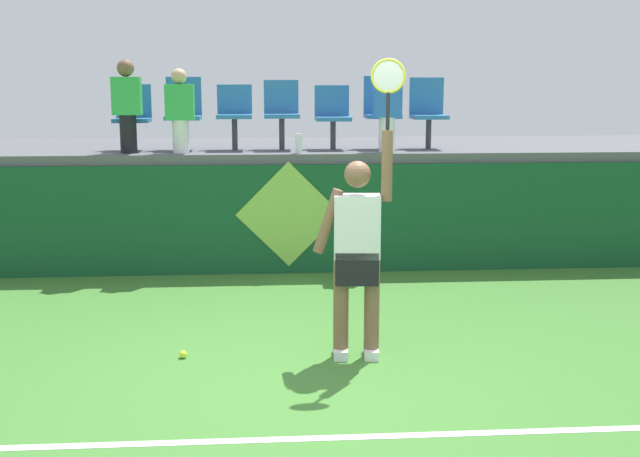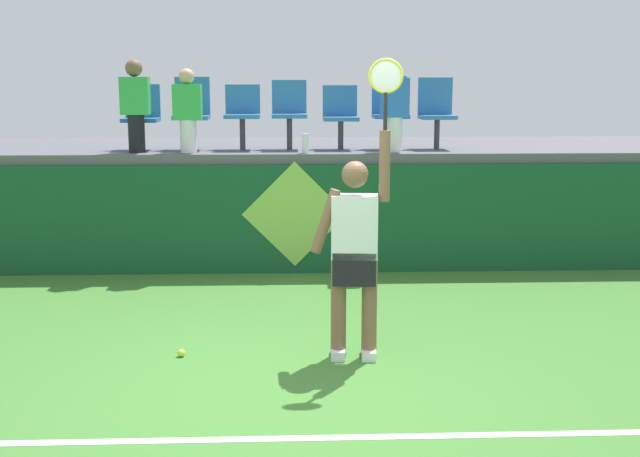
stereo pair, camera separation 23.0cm
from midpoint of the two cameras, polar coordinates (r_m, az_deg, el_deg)
name	(u,v)px [view 2 (the right image)]	position (r m, az deg, el deg)	size (l,w,h in m)	color
ground_plane	(293,386)	(6.33, -0.84, -11.09)	(40.00, 40.00, 0.00)	#3D752D
court_back_wall	(291,218)	(9.77, -1.41, 0.73)	(13.99, 0.20, 1.32)	#144C28
spectator_platform	(290,149)	(11.01, -1.54, 5.64)	(13.99, 2.78, 0.12)	#56565B
court_baseline_stripe	(294,438)	(5.49, -0.59, -14.62)	(12.59, 0.08, 0.01)	white
tennis_player	(355,248)	(6.70, 3.48, -1.42)	(0.75, 0.29, 2.50)	white
tennis_ball	(181,353)	(7.02, -8.85, -8.69)	(0.07, 0.07, 0.07)	#D1E533
water_bottle	(305,143)	(9.75, -0.36, 6.04)	(0.08, 0.08, 0.24)	white
stadium_chair_0	(142,114)	(10.44, -11.88, 7.95)	(0.44, 0.42, 0.82)	#38383D
stadium_chair_1	(192,110)	(10.36, -8.42, 8.31)	(0.44, 0.42, 0.91)	#38383D
stadium_chair_2	(242,112)	(10.30, -4.86, 8.22)	(0.44, 0.42, 0.81)	#38383D
stadium_chair_3	(289,110)	(10.30, -1.54, 8.38)	(0.44, 0.42, 0.87)	#38383D
stadium_chair_4	(340,113)	(10.33, 2.10, 8.14)	(0.44, 0.42, 0.80)	#38383D
stadium_chair_5	(390,109)	(10.40, 5.61, 8.43)	(0.44, 0.42, 0.92)	#38383D
stadium_chair_6	(436,110)	(10.50, 8.86, 8.31)	(0.44, 0.42, 0.90)	#38383D
spectator_0	(188,110)	(9.92, -8.69, 8.32)	(0.34, 0.20, 1.01)	white
spectator_1	(395,107)	(9.96, 5.96, 8.57)	(0.34, 0.20, 1.07)	white
spectator_2	(135,104)	(10.05, -12.29, 8.61)	(0.34, 0.20, 1.11)	black
wall_signage_mount	(295,273)	(9.80, -1.10, -3.16)	(1.27, 0.01, 1.36)	#144C28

